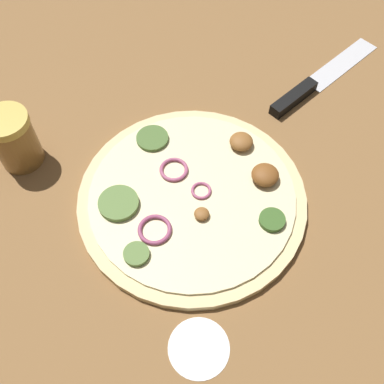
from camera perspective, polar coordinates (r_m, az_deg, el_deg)
The scene contains 5 objects.
ground_plane at distance 0.63m, azimuth 0.00°, elevation -1.07°, with size 3.00×3.00×0.00m, color brown.
pizza at distance 0.62m, azimuth 0.05°, elevation -0.56°, with size 0.32×0.32×0.04m.
knife at distance 0.78m, azimuth 14.56°, elevation 12.75°, with size 0.25×0.12×0.02m.
spice_jar at distance 0.68m, azimuth -21.68°, elevation 6.23°, with size 0.06×0.06×0.09m.
flour_patch at distance 0.55m, azimuth 0.87°, elevation -19.19°, with size 0.07×0.07×0.00m.
Camera 1 is at (0.12, 0.31, 0.54)m, focal length 42.00 mm.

